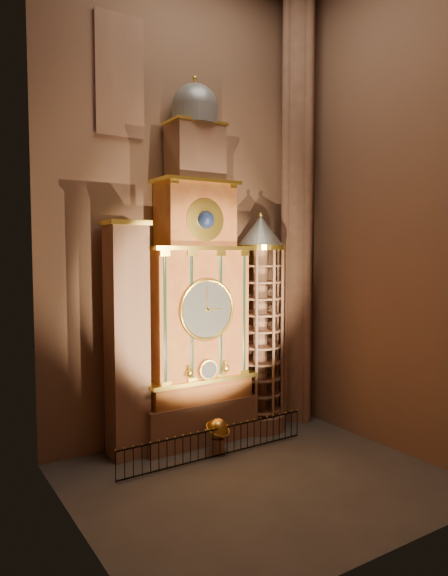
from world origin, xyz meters
TOP-DOWN VIEW (x-y plane):
  - floor at (0.00, 0.00)m, footprint 14.00×14.00m
  - wall_back at (0.00, 6.00)m, footprint 22.00×0.00m
  - wall_left at (-7.00, 0.00)m, footprint 0.00×22.00m
  - wall_right at (7.00, 0.00)m, footprint 0.00×22.00m
  - astronomical_clock at (0.00, 4.96)m, footprint 5.60×2.41m
  - portrait_tower at (-3.40, 4.98)m, footprint 1.80×1.60m
  - stair_turret at (3.50, 4.70)m, footprint 2.50×2.50m
  - gothic_pier at (6.10, 5.00)m, footprint 2.04×2.04m
  - stained_glass_window at (-3.20, 5.92)m, footprint 2.20×0.14m
  - celestial_globe at (-0.03, 3.00)m, footprint 1.37×1.33m
  - iron_railing at (-0.30, 2.67)m, footprint 9.13×0.16m

SIDE VIEW (x-z plane):
  - floor at x=0.00m, z-range 0.00..0.00m
  - iron_railing at x=-0.30m, z-range 0.05..1.29m
  - celestial_globe at x=-0.03m, z-range 0.16..1.76m
  - portrait_tower at x=-3.40m, z-range 0.05..10.25m
  - stair_turret at x=3.50m, z-range -0.13..10.67m
  - astronomical_clock at x=0.00m, z-range -1.67..15.03m
  - wall_back at x=0.00m, z-range 0.00..22.00m
  - wall_left at x=-7.00m, z-range 0.00..22.00m
  - wall_right at x=7.00m, z-range 0.00..22.00m
  - gothic_pier at x=6.10m, z-range 0.00..22.00m
  - stained_glass_window at x=-3.20m, z-range 13.90..19.10m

